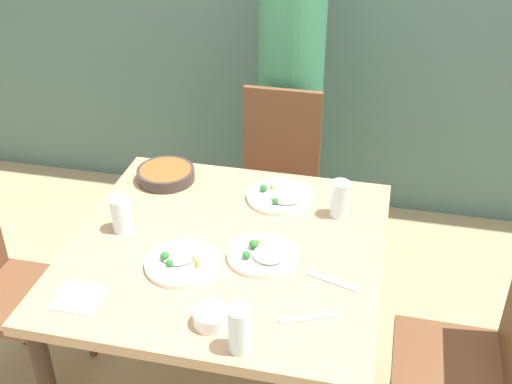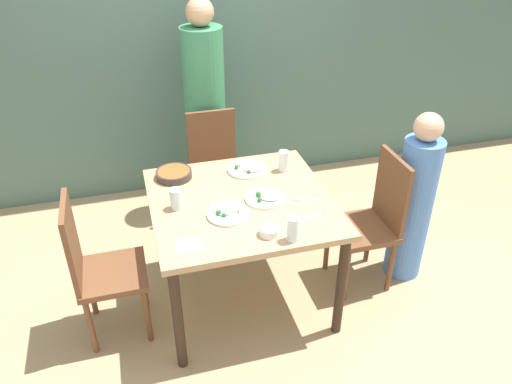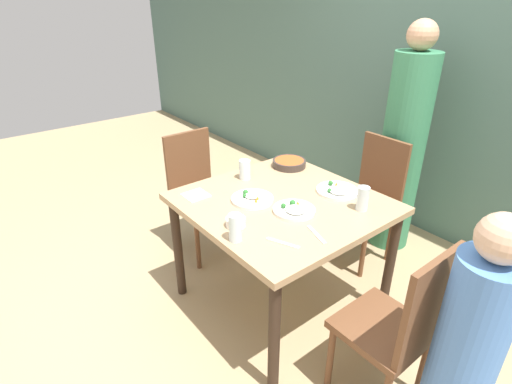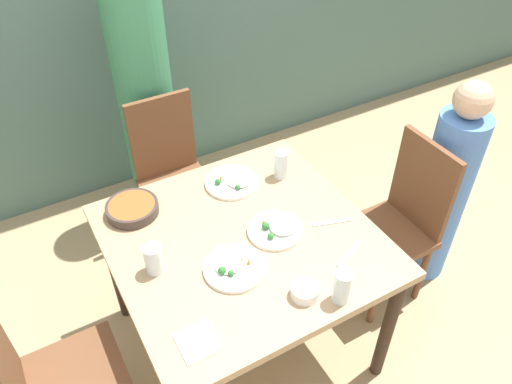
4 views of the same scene
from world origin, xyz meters
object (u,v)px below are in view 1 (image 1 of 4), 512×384
(chair_child_spot, at_px, (476,354))
(glass_water_tall, at_px, (340,199))
(person_adult, at_px, (290,100))
(bowl_curry, at_px, (166,174))
(chair_adult_spot, at_px, (277,184))
(plate_rice_adult, at_px, (181,262))

(chair_child_spot, distance_m, glass_water_tall, 0.72)
(person_adult, height_order, bowl_curry, person_adult)
(chair_adult_spot, height_order, person_adult, person_adult)
(person_adult, xyz_separation_m, plate_rice_adult, (-0.13, -1.36, -0.02))
(person_adult, xyz_separation_m, bowl_curry, (-0.37, -0.83, -0.01))
(person_adult, height_order, glass_water_tall, person_adult)
(bowl_curry, height_order, plate_rice_adult, plate_rice_adult)
(chair_child_spot, bearing_deg, bowl_curry, -109.81)
(chair_adult_spot, height_order, bowl_curry, chair_adult_spot)
(chair_adult_spot, bearing_deg, bowl_curry, -126.52)
(bowl_curry, distance_m, plate_rice_adult, 0.58)
(chair_adult_spot, bearing_deg, person_adult, 90.00)
(chair_adult_spot, bearing_deg, chair_child_spot, -47.25)
(bowl_curry, bearing_deg, glass_water_tall, -8.15)
(person_adult, height_order, plate_rice_adult, person_adult)
(bowl_curry, bearing_deg, chair_child_spot, -19.81)
(person_adult, relative_size, glass_water_tall, 12.16)
(chair_adult_spot, distance_m, plate_rice_adult, 1.07)
(glass_water_tall, bearing_deg, person_adult, 110.70)
(plate_rice_adult, height_order, glass_water_tall, glass_water_tall)
(chair_adult_spot, relative_size, plate_rice_adult, 3.78)
(bowl_curry, xyz_separation_m, glass_water_tall, (0.73, -0.10, 0.05))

